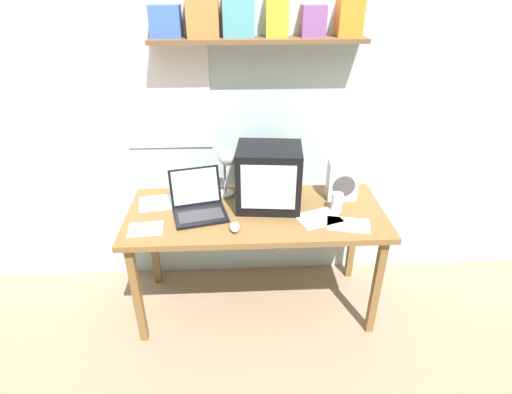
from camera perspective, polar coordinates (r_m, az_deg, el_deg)
The scene contains 13 objects.
ground_plane at distance 2.85m, azimuth 0.00°, elevation -14.94°, with size 12.00×12.00×0.00m, color #957B61.
back_wall at distance 2.55m, azimuth -0.53°, elevation 13.93°, with size 5.60×0.24×2.60m.
corner_desk at distance 2.43m, azimuth 0.00°, elevation -3.48°, with size 1.54×0.66×0.74m.
crt_monitor at distance 2.38m, azimuth 1.85°, elevation 2.85°, with size 0.40×0.34×0.38m.
laptop at distance 2.40m, azimuth -8.27°, elevation -0.77°, with size 0.37×0.37×0.24m.
desk_lamp at distance 2.42m, azimuth -4.15°, elevation 5.21°, with size 0.13×0.17×0.35m.
juice_glass at distance 2.43m, azimuth 11.48°, elevation -0.87°, with size 0.07×0.07×0.12m.
space_heater at distance 2.55m, azimuth 12.22°, elevation 2.36°, with size 0.19×0.12×0.25m.
computer_mouse at distance 2.23m, azimuth -3.05°, elevation -4.28°, with size 0.06×0.11×0.03m.
loose_paper_near_monitor at distance 2.36m, azimuth 8.95°, elevation -3.00°, with size 0.29×0.25×0.00m.
loose_paper_near_laptop at distance 2.56m, azimuth -14.18°, elevation -0.85°, with size 0.23×0.23×0.00m.
printed_handout at distance 2.33m, azimuth 13.05°, elevation -3.86°, with size 0.27×0.20×0.00m.
open_notebook at distance 2.32m, azimuth -15.50°, elevation -4.43°, with size 0.20×0.16×0.00m.
Camera 1 is at (-0.10, -2.05, 1.98)m, focal length 28.00 mm.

